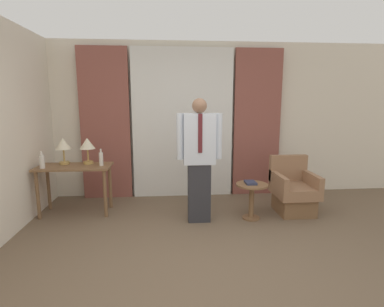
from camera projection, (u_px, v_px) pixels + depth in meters
name	position (u px, v px, depth m)	size (l,w,h in m)	color
ground_plane	(198.00, 279.00, 2.88)	(16.00, 16.00, 0.00)	brown
wall_back	(182.00, 120.00, 5.34)	(10.00, 0.06, 2.70)	silver
curtain_sheer_center	(183.00, 124.00, 5.22)	(1.74, 0.06, 2.58)	white
curtain_drape_left	(105.00, 125.00, 5.11)	(0.83, 0.06, 2.58)	brown
curtain_drape_right	(257.00, 124.00, 5.33)	(0.83, 0.06, 2.58)	brown
desk	(75.00, 174.00, 4.48)	(1.07, 0.52, 0.74)	brown
table_lamp_left	(63.00, 145.00, 4.51)	(0.23, 0.23, 0.40)	tan
table_lamp_right	(87.00, 145.00, 4.54)	(0.23, 0.23, 0.40)	tan
bottle_near_edge	(42.00, 161.00, 4.27)	(0.07, 0.07, 0.25)	silver
bottle_by_lamp	(101.00, 159.00, 4.44)	(0.06, 0.06, 0.25)	silver
person	(199.00, 156.00, 4.12)	(0.63, 0.21, 1.73)	#2D2D33
armchair	(293.00, 192.00, 4.57)	(0.59, 0.65, 0.85)	brown
side_table	(252.00, 195.00, 4.30)	(0.45, 0.45, 0.52)	brown
book	(250.00, 183.00, 4.29)	(0.15, 0.21, 0.03)	#2D334C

